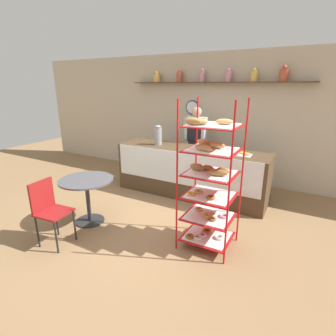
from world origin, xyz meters
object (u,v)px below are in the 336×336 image
at_px(cafe_chair, 48,206).
at_px(donut_tray_counter, 236,153).
at_px(cafe_table, 87,190).
at_px(coffee_carafe, 158,135).
at_px(person_worker, 196,143).
at_px(pastry_rack, 209,178).

relative_size(cafe_chair, donut_tray_counter, 1.80).
relative_size(cafe_table, coffee_carafe, 2.09).
bearing_deg(person_worker, donut_tray_counter, -31.96).
bearing_deg(donut_tray_counter, cafe_chair, -127.45).
height_order(cafe_table, cafe_chair, cafe_chair).
bearing_deg(donut_tray_counter, coffee_carafe, 179.60).
relative_size(person_worker, cafe_chair, 1.87).
bearing_deg(cafe_table, person_worker, 71.82).
distance_m(coffee_carafe, donut_tray_counter, 1.56).
distance_m(person_worker, coffee_carafe, 0.85).
xyz_separation_m(person_worker, donut_tray_counter, (1.01, -0.63, 0.06)).
bearing_deg(cafe_chair, cafe_table, -7.41).
bearing_deg(cafe_table, coffee_carafe, 82.34).
relative_size(cafe_table, cafe_chair, 0.92).
bearing_deg(person_worker, pastry_rack, -62.72).
height_order(pastry_rack, donut_tray_counter, pastry_rack).
height_order(coffee_carafe, donut_tray_counter, coffee_carafe).
height_order(person_worker, cafe_chair, person_worker).
relative_size(pastry_rack, person_worker, 1.17).
distance_m(pastry_rack, donut_tray_counter, 1.40).
xyz_separation_m(cafe_table, donut_tray_counter, (1.78, 1.69, 0.40)).
distance_m(person_worker, cafe_chair, 3.10).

